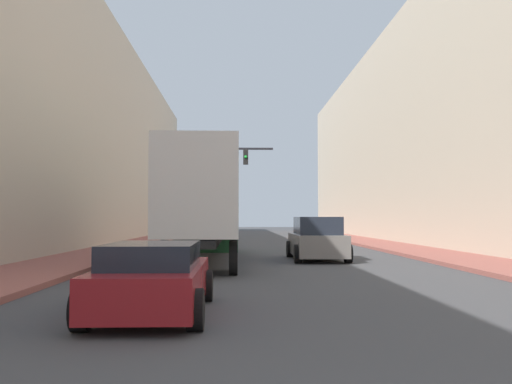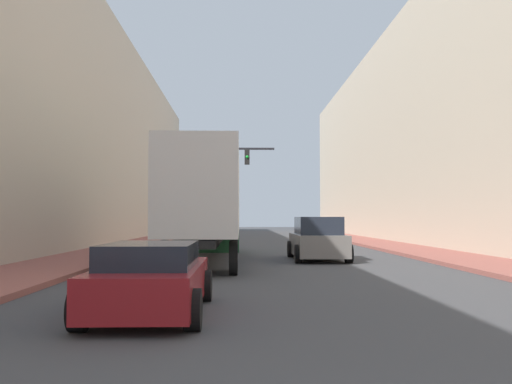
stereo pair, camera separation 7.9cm
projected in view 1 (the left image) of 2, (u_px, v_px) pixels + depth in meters
sidewalk_right at (391, 246)px, 32.48m from camera, size 3.08×80.00×0.15m
sidewalk_left at (128, 247)px, 31.99m from camera, size 3.08×80.00×0.15m
building_right at (467, 118)px, 32.96m from camera, size 6.00×80.00×14.91m
building_left at (48, 122)px, 32.16m from camera, size 6.00×80.00×14.24m
semi_truck at (207, 201)px, 22.62m from camera, size 2.49×14.20×4.12m
sedan_car at (154, 279)px, 10.07m from camera, size 1.96×4.35×1.26m
suv_car at (317, 240)px, 22.89m from camera, size 2.14×4.59×1.73m
traffic_signal_gantry at (194, 172)px, 34.28m from camera, size 6.72×0.35×6.17m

